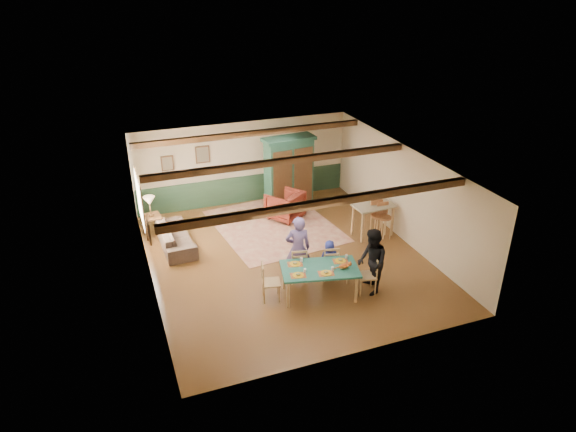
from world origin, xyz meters
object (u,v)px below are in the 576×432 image
object	(u,v)px
dining_table	(319,282)
person_man	(298,248)
counter_table	(373,220)
bar_stool_right	(384,222)
dining_chair_end_right	(367,275)
dining_chair_end_left	(271,282)
cat	(344,266)
end_table	(152,226)
armoire	(289,172)
person_child	(329,259)
person_woman	(372,262)
table_lamp	(150,206)
sofa	(175,237)
bar_stool_left	(378,220)
dining_chair_far_right	(330,261)
dining_chair_far_left	(298,264)
armchair	(285,205)

from	to	relation	value
dining_table	person_man	world-z (taller)	person_man
person_man	counter_table	bearing A→B (deg)	-140.95
bar_stool_right	dining_chair_end_right	bearing A→B (deg)	-126.93
dining_chair_end_left	counter_table	xyz separation A→B (m)	(3.77, 2.01, 0.01)
cat	end_table	size ratio (longest dim) A/B	0.55
dining_chair_end_right	armoire	distance (m)	5.32
person_child	bar_stool_right	distance (m)	2.65
dining_table	person_woman	bearing A→B (deg)	-12.91
person_woman	cat	size ratio (longest dim) A/B	4.58
counter_table	table_lamp	bearing A→B (deg)	160.12
sofa	bar_stool_left	xyz separation A→B (m)	(5.50, -1.50, 0.25)
dining_chair_far_right	person_man	world-z (taller)	person_man
dining_chair_far_right	armoire	xyz separation A→B (m)	(0.56, 4.42, 0.69)
bar_stool_left	dining_chair_end_left	bearing A→B (deg)	-147.43
armoire	end_table	bearing A→B (deg)	-178.17
dining_chair_far_right	person_child	world-z (taller)	person_child
cat	dining_chair_end_right	bearing A→B (deg)	9.46
person_child	person_woman	bearing A→B (deg)	136.74
cat	dining_chair_end_left	bearing A→B (deg)	176.63
dining_chair_end_left	bar_stool_right	distance (m)	4.34
dining_chair_end_right	end_table	size ratio (longest dim) A/B	1.46
dining_chair_far_left	armoire	size ratio (longest dim) A/B	0.41
dining_table	counter_table	bearing A→B (deg)	40.46
person_child	bar_stool_left	bearing A→B (deg)	-134.12
dining_chair_end_left	person_child	bearing A→B (deg)	-62.70
dining_chair_far_right	armoire	bearing A→B (deg)	-84.38
person_child	armchair	distance (m)	3.52
counter_table	bar_stool_right	xyz separation A→B (m)	(0.21, -0.29, 0.05)
person_woman	dining_chair_far_right	bearing A→B (deg)	-130.27
dining_chair_far_left	dining_chair_end_right	size ratio (longest dim) A/B	1.00
armchair	sofa	bearing A→B (deg)	-24.27
person_man	person_child	size ratio (longest dim) A/B	1.72
dining_chair_far_right	bar_stool_left	distance (m)	2.63
dining_table	person_child	size ratio (longest dim) A/B	1.79
dining_chair_end_right	table_lamp	bearing A→B (deg)	-123.74
end_table	table_lamp	distance (m)	0.62
dining_chair_far_left	dining_chair_end_left	size ratio (longest dim) A/B	1.00
end_table	bar_stool_right	world-z (taller)	bar_stool_right
table_lamp	dining_chair_far_right	bearing A→B (deg)	-44.75
dining_table	dining_chair_far_right	size ratio (longest dim) A/B	1.89
dining_chair_far_right	sofa	bearing A→B (deg)	-28.82
person_man	sofa	world-z (taller)	person_man
end_table	dining_table	bearing A→B (deg)	-53.23
dining_table	end_table	bearing A→B (deg)	126.77
person_child	cat	world-z (taller)	person_child
end_table	person_man	bearing A→B (deg)	-49.01
cat	table_lamp	xyz separation A→B (m)	(-3.82, 4.64, 0.11)
person_child	dining_chair_far_right	bearing A→B (deg)	90.00
person_woman	dining_chair_far_left	bearing A→B (deg)	-113.57
counter_table	person_man	bearing A→B (deg)	-153.86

